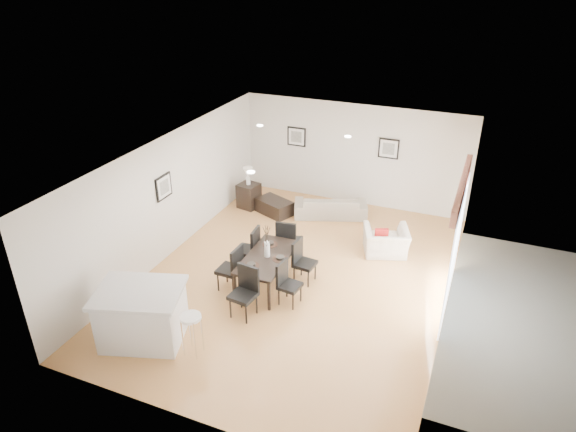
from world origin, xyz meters
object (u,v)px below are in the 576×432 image
at_px(dining_table, 267,259).
at_px(dining_chair_foot, 287,239).
at_px(dining_chair_head, 246,288).
at_px(coffee_table, 274,207).
at_px(bar_stool, 191,321).
at_px(armchair, 386,241).
at_px(kitchen_island, 142,315).
at_px(dining_chair_wfar, 251,247).
at_px(sofa, 331,206).
at_px(dining_chair_efar, 302,259).
at_px(dining_chair_enear, 286,281).
at_px(side_table, 249,196).
at_px(dining_chair_wnear, 233,266).

distance_m(dining_table, dining_chair_foot, 1.00).
xyz_separation_m(dining_chair_head, coffee_table, (-1.19, 4.02, -0.37)).
bearing_deg(bar_stool, armchair, 63.01).
bearing_deg(kitchen_island, dining_chair_wfar, 56.76).
relative_size(sofa, dining_chair_efar, 2.00).
relative_size(sofa, dining_chair_head, 1.85).
bearing_deg(kitchen_island, dining_chair_enear, 27.53).
bearing_deg(side_table, dining_chair_wnear, -68.47).
bearing_deg(dining_table, bar_stool, -99.20).
height_order(dining_chair_efar, side_table, dining_chair_efar).
bearing_deg(dining_table, dining_chair_enear, -35.83).
distance_m(dining_chair_wnear, dining_chair_head, 0.82).
height_order(dining_chair_wnear, dining_chair_head, dining_chair_head).
distance_m(dining_chair_foot, side_table, 2.90).
height_order(dining_chair_foot, bar_stool, dining_chair_foot).
bearing_deg(dining_chair_head, dining_chair_wnear, 141.94).
relative_size(sofa, bar_stool, 2.37).
xyz_separation_m(sofa, dining_chair_efar, (0.36, -3.04, 0.25)).
distance_m(armchair, dining_chair_wnear, 3.56).
distance_m(dining_chair_enear, dining_chair_foot, 1.50).
bearing_deg(side_table, dining_table, -57.87).
xyz_separation_m(dining_chair_wfar, dining_chair_foot, (0.58, 0.59, 0.01)).
height_order(armchair, dining_chair_wnear, dining_chair_wnear).
distance_m(armchair, dining_chair_enear, 2.86).
height_order(dining_chair_head, side_table, dining_chair_head).
height_order(sofa, dining_chair_efar, dining_chair_efar).
bearing_deg(dining_chair_head, dining_table, 98.17).
xyz_separation_m(armchair, bar_stool, (-2.25, -4.43, 0.35)).
relative_size(sofa, dining_chair_wnear, 1.89).
height_order(dining_chair_efar, kitchen_island, kitchen_island).
bearing_deg(dining_chair_wnear, kitchen_island, -19.63).
xyz_separation_m(dining_chair_head, side_table, (-1.97, 4.11, -0.23)).
bearing_deg(bar_stool, dining_chair_enear, 64.86).
distance_m(dining_table, kitchen_island, 2.66).
relative_size(sofa, kitchen_island, 1.08).
xyz_separation_m(dining_chair_wnear, coffee_table, (-0.61, 3.43, -0.36)).
bearing_deg(bar_stool, dining_chair_wnear, 97.24).
bearing_deg(dining_chair_wfar, dining_chair_efar, 85.93).
height_order(sofa, side_table, side_table).
relative_size(dining_chair_enear, dining_chair_foot, 0.89).
relative_size(dining_table, dining_chair_enear, 1.87).
bearing_deg(coffee_table, dining_chair_foot, -36.39).
bearing_deg(dining_chair_wfar, dining_table, 49.72).
distance_m(dining_chair_efar, coffee_table, 3.15).
bearing_deg(kitchen_island, coffee_table, 70.71).
xyz_separation_m(dining_chair_wnear, dining_chair_enear, (1.14, 0.01, -0.05)).
height_order(dining_chair_wnear, dining_chair_efar, dining_chair_wnear).
relative_size(side_table, kitchen_island, 0.38).
distance_m(armchair, dining_chair_wfar, 3.03).
distance_m(armchair, dining_table, 2.88).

